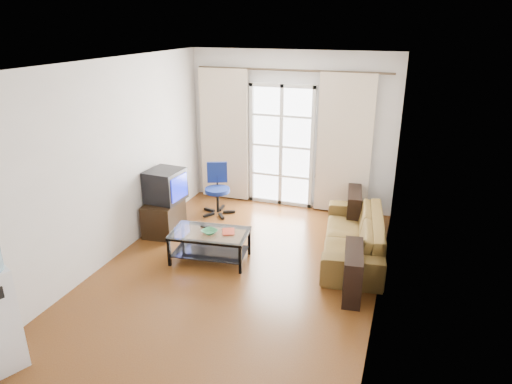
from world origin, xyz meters
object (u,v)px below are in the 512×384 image
Objects in this scene: tv_stand at (164,217)px; crt_tv at (164,185)px; task_chair at (218,199)px; sofa at (353,235)px; coffee_table at (210,242)px.

tv_stand is 0.51m from crt_tv.
crt_tv reaches higher than task_chair.
task_chair is (0.49, 0.89, -0.50)m from crt_tv.
sofa is 2.02m from coffee_table.
coffee_table is 1.60× the size of tv_stand.
coffee_table is at bearing -73.18° from sofa.
task_chair is (0.49, 0.97, 0.00)m from tv_stand.
coffee_table is 1.21m from tv_stand.
tv_stand is at bearing -85.78° from crt_tv.
sofa is at bearing 6.88° from crt_tv.
coffee_table is 1.28× the size of task_chair.
coffee_table is at bearing -34.68° from tv_stand.
crt_tv is at bearing -94.06° from sofa.
task_chair reaches higher than coffee_table.
task_chair is at bearing 109.96° from coffee_table.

